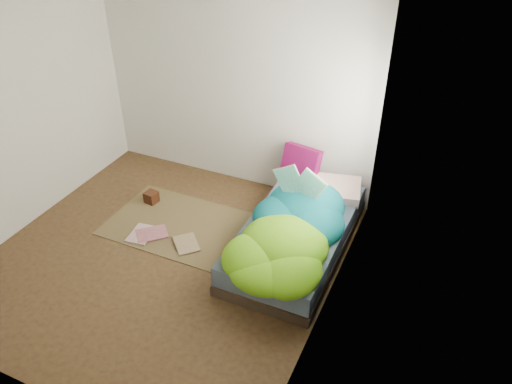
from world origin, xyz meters
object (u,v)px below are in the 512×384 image
pillow_magenta (301,165)px  floor_book_a (132,232)px  open_book (300,175)px  floor_book_b (150,227)px  bed (296,236)px  wooden_box (151,197)px

pillow_magenta → floor_book_a: 2.07m
pillow_magenta → open_book: 0.69m
open_book → floor_book_b: (-1.56, -0.55, -0.80)m
bed → floor_book_a: (-1.77, -0.53, -0.14)m
floor_book_b → pillow_magenta: bearing=86.8°
wooden_box → pillow_magenta: bearing=23.3°
wooden_box → floor_book_a: wooden_box is taller
pillow_magenta → open_book: open_book is taller
pillow_magenta → floor_book_a: (-1.51, -1.32, -0.53)m
wooden_box → bed: bearing=-2.4°
floor_book_b → wooden_box: bearing=168.4°
wooden_box → floor_book_a: 0.63m
bed → wooden_box: (-1.91, 0.08, -0.09)m
bed → floor_book_b: bearing=-167.0°
bed → open_book: (-0.06, 0.18, 0.66)m
pillow_magenta → floor_book_a: pillow_magenta is taller
bed → pillow_magenta: size_ratio=4.56×
wooden_box → floor_book_b: bearing=-58.0°
floor_book_a → floor_book_b: floor_book_b is taller
wooden_box → floor_book_b: (0.28, -0.45, -0.05)m
wooden_box → floor_book_a: size_ratio=0.41×
floor_book_b → floor_book_a: bearing=-85.5°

